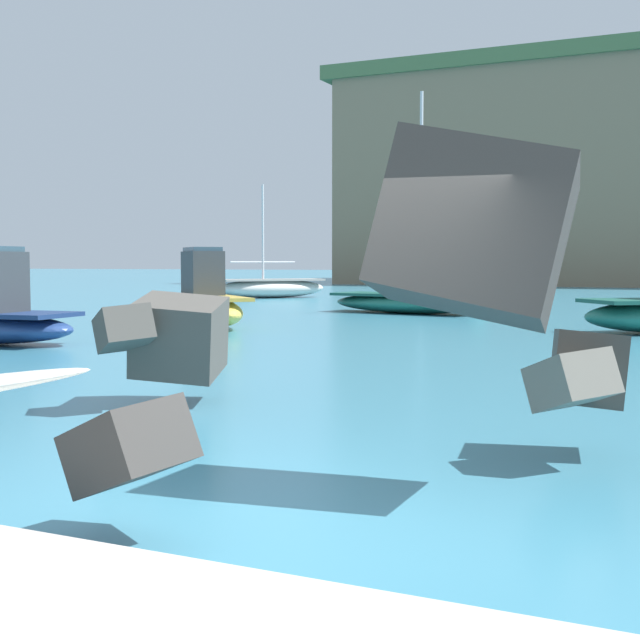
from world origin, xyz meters
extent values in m
plane|color=teal|center=(0.00, 0.00, 0.00)|extent=(400.00, 400.00, 0.00)
cube|color=#4C4944|center=(-4.04, 2.91, 1.04)|extent=(0.93, 0.89, 0.66)
cube|color=#4C4944|center=(1.50, 2.88, 0.84)|extent=(0.84, 0.92, 0.80)
cube|color=#3D3A38|center=(0.86, 1.07, 2.10)|extent=(1.70, 1.44, 1.67)
cube|color=#3D3A38|center=(-0.85, -1.16, 0.65)|extent=(0.95, 0.77, 0.72)
cube|color=slate|center=(1.46, 2.23, 0.80)|extent=(0.92, 0.89, 0.64)
cube|color=#4C4944|center=(-3.78, 3.74, 0.89)|extent=(1.46, 1.45, 1.19)
ellipsoid|color=#EAC64C|center=(-10.97, 15.62, 0.45)|extent=(4.91, 4.72, 0.90)
cube|color=#AF9539|center=(-10.97, 15.62, 0.86)|extent=(4.51, 4.34, 0.10)
cube|color=#33383D|center=(-11.25, 15.89, 1.54)|extent=(1.79, 1.76, 1.29)
cube|color=#334C5B|center=(-11.25, 15.89, 2.25)|extent=(1.61, 1.59, 0.12)
ellipsoid|color=#1E6656|center=(-7.77, 24.34, 0.36)|extent=(6.54, 3.28, 0.72)
cube|color=#164C41|center=(-7.77, 24.34, 0.68)|extent=(6.02, 3.02, 0.10)
cylinder|color=silver|center=(-7.31, 24.26, 4.35)|extent=(0.12, 0.12, 7.27)
cylinder|color=silver|center=(-7.31, 24.26, 1.62)|extent=(3.70, 0.78, 0.08)
ellipsoid|color=beige|center=(-18.97, 34.46, 0.49)|extent=(5.33, 5.80, 0.99)
cube|color=#9C9991|center=(-18.97, 34.46, 0.95)|extent=(4.90, 5.33, 0.10)
cylinder|color=silver|center=(-19.26, 34.12, 3.46)|extent=(0.12, 0.12, 4.95)
cylinder|color=silver|center=(-19.26, 34.12, 1.89)|extent=(2.40, 2.80, 0.08)
camera|label=1|loc=(2.67, -5.70, 1.85)|focal=48.45mm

